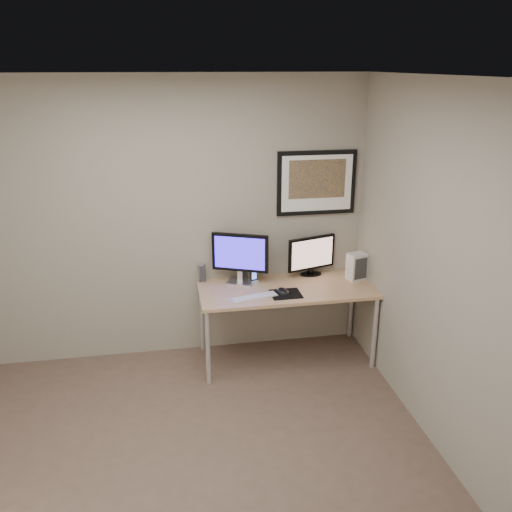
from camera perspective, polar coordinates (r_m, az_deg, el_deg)
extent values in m
plane|color=brown|center=(4.10, -7.03, -21.23)|extent=(3.60, 3.60, 0.00)
plane|color=white|center=(3.11, -9.11, 18.09)|extent=(3.60, 3.60, 0.00)
plane|color=gray|center=(5.00, -8.86, 3.49)|extent=(3.60, 0.00, 3.60)
plane|color=gray|center=(3.88, 19.65, -2.25)|extent=(0.00, 3.40, 3.40)
cube|color=tan|center=(4.99, 3.20, -3.49)|extent=(1.60, 0.70, 0.03)
cylinder|color=silver|center=(4.76, -5.07, -9.61)|extent=(0.04, 0.04, 0.70)
cylinder|color=silver|center=(5.31, -5.71, -6.37)|extent=(0.04, 0.04, 0.70)
cylinder|color=silver|center=(5.10, 12.36, -7.94)|extent=(0.04, 0.04, 0.70)
cylinder|color=silver|center=(5.61, 10.00, -5.10)|extent=(0.04, 0.04, 0.70)
cube|color=black|center=(5.11, 6.39, 7.65)|extent=(0.75, 0.03, 0.60)
cube|color=white|center=(5.09, 6.44, 7.61)|extent=(0.67, 0.00, 0.52)
cube|color=gold|center=(5.08, 6.47, 8.05)|extent=(0.54, 0.00, 0.36)
cube|color=silver|center=(5.07, -1.66, -2.76)|extent=(0.29, 0.25, 0.02)
cube|color=silver|center=(5.05, -1.66, -2.12)|extent=(0.06, 0.05, 0.10)
cube|color=black|center=(4.96, -1.69, 0.36)|extent=(0.50, 0.24, 0.36)
cube|color=#2717C6|center=(4.95, -1.66, 0.29)|extent=(0.44, 0.19, 0.30)
cube|color=black|center=(5.28, 5.78, -1.91)|extent=(0.23, 0.17, 0.02)
cube|color=black|center=(5.27, 5.79, -1.59)|extent=(0.06, 0.05, 0.05)
cube|color=black|center=(5.21, 5.86, 0.32)|extent=(0.48, 0.17, 0.32)
cube|color=#9E766A|center=(5.19, 5.91, 0.26)|extent=(0.43, 0.13, 0.28)
cylinder|color=silver|center=(5.09, -5.77, -1.77)|extent=(0.09, 0.09, 0.18)
cylinder|color=silver|center=(5.14, -1.10, -1.40)|extent=(0.09, 0.09, 0.19)
cube|color=black|center=(5.07, -0.22, -2.02)|extent=(0.08, 0.08, 0.14)
cube|color=silver|center=(4.76, -0.20, -4.34)|extent=(0.44, 0.21, 0.01)
cube|color=black|center=(4.84, 3.16, -4.01)|extent=(0.27, 0.24, 0.00)
ellipsoid|color=black|center=(4.86, 2.83, -3.62)|extent=(0.09, 0.12, 0.04)
cube|color=silver|center=(5.20, 10.55, -1.09)|extent=(0.20, 0.17, 0.26)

